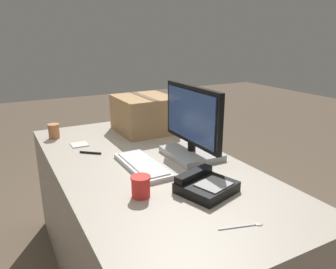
{
  "coord_description": "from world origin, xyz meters",
  "views": [
    {
      "loc": [
        1.45,
        -0.66,
        1.38
      ],
      "look_at": [
        0.04,
        0.11,
        0.88
      ],
      "focal_mm": 35.0,
      "sensor_mm": 36.0,
      "label": 1
    }
  ],
  "objects_px": {
    "cardboard_box": "(144,114)",
    "pen_marker": "(90,153)",
    "spoon": "(247,226)",
    "sticky_note_pad": "(79,145)",
    "keyboard": "(142,165)",
    "paper_cup_right": "(141,186)",
    "desk_phone": "(205,185)",
    "paper_cup_left": "(54,131)",
    "monitor": "(192,128)"
  },
  "relations": [
    {
      "from": "desk_phone",
      "to": "pen_marker",
      "type": "relative_size",
      "value": 2.53
    },
    {
      "from": "monitor",
      "to": "desk_phone",
      "type": "relative_size",
      "value": 1.88
    },
    {
      "from": "keyboard",
      "to": "cardboard_box",
      "type": "relative_size",
      "value": 1.06
    },
    {
      "from": "paper_cup_right",
      "to": "spoon",
      "type": "bearing_deg",
      "value": 32.3
    },
    {
      "from": "desk_phone",
      "to": "paper_cup_right",
      "type": "distance_m",
      "value": 0.28
    },
    {
      "from": "spoon",
      "to": "pen_marker",
      "type": "bearing_deg",
      "value": 121.67
    },
    {
      "from": "paper_cup_right",
      "to": "spoon",
      "type": "distance_m",
      "value": 0.45
    },
    {
      "from": "cardboard_box",
      "to": "desk_phone",
      "type": "bearing_deg",
      "value": -8.88
    },
    {
      "from": "paper_cup_right",
      "to": "spoon",
      "type": "relative_size",
      "value": 0.54
    },
    {
      "from": "desk_phone",
      "to": "spoon",
      "type": "height_order",
      "value": "desk_phone"
    },
    {
      "from": "paper_cup_left",
      "to": "pen_marker",
      "type": "relative_size",
      "value": 0.89
    },
    {
      "from": "pen_marker",
      "to": "sticky_note_pad",
      "type": "xyz_separation_m",
      "value": [
        -0.18,
        -0.02,
        -0.0
      ]
    },
    {
      "from": "monitor",
      "to": "desk_phone",
      "type": "height_order",
      "value": "monitor"
    },
    {
      "from": "desk_phone",
      "to": "sticky_note_pad",
      "type": "distance_m",
      "value": 0.93
    },
    {
      "from": "cardboard_box",
      "to": "pen_marker",
      "type": "height_order",
      "value": "cardboard_box"
    },
    {
      "from": "cardboard_box",
      "to": "sticky_note_pad",
      "type": "xyz_separation_m",
      "value": [
        0.08,
        -0.47,
        -0.12
      ]
    },
    {
      "from": "cardboard_box",
      "to": "pen_marker",
      "type": "xyz_separation_m",
      "value": [
        0.26,
        -0.46,
        -0.12
      ]
    },
    {
      "from": "spoon",
      "to": "pen_marker",
      "type": "relative_size",
      "value": 1.58
    },
    {
      "from": "monitor",
      "to": "paper_cup_left",
      "type": "bearing_deg",
      "value": -138.94
    },
    {
      "from": "keyboard",
      "to": "spoon",
      "type": "relative_size",
      "value": 2.45
    },
    {
      "from": "monitor",
      "to": "paper_cup_right",
      "type": "distance_m",
      "value": 0.54
    },
    {
      "from": "keyboard",
      "to": "cardboard_box",
      "type": "bearing_deg",
      "value": 153.9
    },
    {
      "from": "keyboard",
      "to": "paper_cup_right",
      "type": "distance_m",
      "value": 0.31
    },
    {
      "from": "cardboard_box",
      "to": "sticky_note_pad",
      "type": "bearing_deg",
      "value": -79.98
    },
    {
      "from": "keyboard",
      "to": "pen_marker",
      "type": "height_order",
      "value": "keyboard"
    },
    {
      "from": "monitor",
      "to": "keyboard",
      "type": "xyz_separation_m",
      "value": [
        0.02,
        -0.3,
        -0.15
      ]
    },
    {
      "from": "sticky_note_pad",
      "to": "paper_cup_left",
      "type": "bearing_deg",
      "value": -153.24
    },
    {
      "from": "paper_cup_right",
      "to": "cardboard_box",
      "type": "xyz_separation_m",
      "value": [
        -0.86,
        0.41,
        0.08
      ]
    },
    {
      "from": "spoon",
      "to": "keyboard",
      "type": "bearing_deg",
      "value": 114.94
    },
    {
      "from": "paper_cup_right",
      "to": "pen_marker",
      "type": "xyz_separation_m",
      "value": [
        -0.6,
        -0.05,
        -0.04
      ]
    },
    {
      "from": "keyboard",
      "to": "paper_cup_right",
      "type": "height_order",
      "value": "paper_cup_right"
    },
    {
      "from": "desk_phone",
      "to": "paper_cup_right",
      "type": "xyz_separation_m",
      "value": [
        -0.09,
        -0.26,
        0.02
      ]
    },
    {
      "from": "paper_cup_right",
      "to": "pen_marker",
      "type": "distance_m",
      "value": 0.6
    },
    {
      "from": "keyboard",
      "to": "sticky_note_pad",
      "type": "relative_size",
      "value": 4.21
    },
    {
      "from": "pen_marker",
      "to": "desk_phone",
      "type": "bearing_deg",
      "value": 154.03
    },
    {
      "from": "sticky_note_pad",
      "to": "desk_phone",
      "type": "bearing_deg",
      "value": 20.5
    },
    {
      "from": "spoon",
      "to": "sticky_note_pad",
      "type": "distance_m",
      "value": 1.2
    },
    {
      "from": "paper_cup_left",
      "to": "cardboard_box",
      "type": "bearing_deg",
      "value": 77.39
    },
    {
      "from": "paper_cup_left",
      "to": "sticky_note_pad",
      "type": "height_order",
      "value": "paper_cup_left"
    },
    {
      "from": "pen_marker",
      "to": "sticky_note_pad",
      "type": "height_order",
      "value": "pen_marker"
    },
    {
      "from": "monitor",
      "to": "keyboard",
      "type": "distance_m",
      "value": 0.34
    },
    {
      "from": "paper_cup_right",
      "to": "sticky_note_pad",
      "type": "height_order",
      "value": "paper_cup_right"
    },
    {
      "from": "keyboard",
      "to": "cardboard_box",
      "type": "distance_m",
      "value": 0.66
    },
    {
      "from": "keyboard",
      "to": "paper_cup_left",
      "type": "height_order",
      "value": "paper_cup_left"
    },
    {
      "from": "spoon",
      "to": "desk_phone",
      "type": "bearing_deg",
      "value": 101.21
    },
    {
      "from": "pen_marker",
      "to": "sticky_note_pad",
      "type": "distance_m",
      "value": 0.18
    },
    {
      "from": "monitor",
      "to": "paper_cup_right",
      "type": "bearing_deg",
      "value": -55.59
    },
    {
      "from": "cardboard_box",
      "to": "paper_cup_right",
      "type": "bearing_deg",
      "value": -25.37
    },
    {
      "from": "spoon",
      "to": "sticky_note_pad",
      "type": "xyz_separation_m",
      "value": [
        -1.16,
        -0.3,
        0.0
      ]
    },
    {
      "from": "spoon",
      "to": "cardboard_box",
      "type": "bearing_deg",
      "value": 97.61
    }
  ]
}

